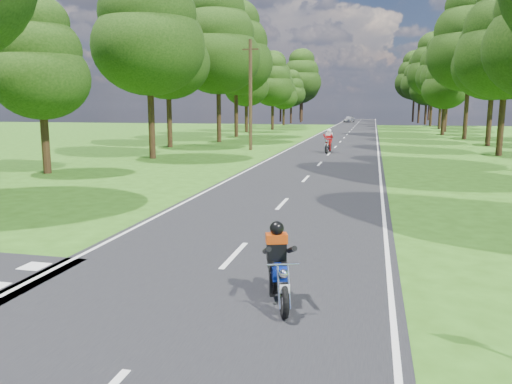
# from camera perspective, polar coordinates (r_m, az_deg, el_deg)

# --- Properties ---
(ground) EXTENTS (160.00, 160.00, 0.00)m
(ground) POSITION_cam_1_polar(r_m,az_deg,el_deg) (9.32, -5.86, -10.81)
(ground) COLOR #295012
(ground) RESTS_ON ground
(main_road) EXTENTS (7.00, 140.00, 0.02)m
(main_road) POSITION_cam_1_polar(r_m,az_deg,el_deg) (58.40, 10.37, 6.48)
(main_road) COLOR black
(main_road) RESTS_ON ground
(road_markings) EXTENTS (7.40, 140.00, 0.01)m
(road_markings) POSITION_cam_1_polar(r_m,az_deg,el_deg) (56.54, 10.13, 6.39)
(road_markings) COLOR silver
(road_markings) RESTS_ON main_road
(treeline) EXTENTS (40.00, 115.35, 14.78)m
(treeline) POSITION_cam_1_polar(r_m,az_deg,el_deg) (68.50, 12.26, 13.79)
(treeline) COLOR black
(treeline) RESTS_ON ground
(telegraph_pole) EXTENTS (1.20, 0.26, 8.00)m
(telegraph_pole) POSITION_cam_1_polar(r_m,az_deg,el_deg) (37.32, -0.64, 11.06)
(telegraph_pole) COLOR #382616
(telegraph_pole) RESTS_ON ground
(rider_near_blue) EXTENTS (1.03, 1.71, 1.35)m
(rider_near_blue) POSITION_cam_1_polar(r_m,az_deg,el_deg) (8.40, 2.53, -8.08)
(rider_near_blue) COLOR #0D2598
(rider_near_blue) RESTS_ON main_road
(rider_far_red) EXTENTS (0.80, 2.04, 1.67)m
(rider_far_red) POSITION_cam_1_polar(r_m,az_deg,el_deg) (35.51, 8.28, 5.82)
(rider_far_red) COLOR #B3190D
(rider_far_red) RESTS_ON main_road
(distant_car) EXTENTS (2.39, 4.03, 1.29)m
(distant_car) POSITION_cam_1_polar(r_m,az_deg,el_deg) (101.62, 10.60, 8.20)
(distant_car) COLOR #A7A9AE
(distant_car) RESTS_ON main_road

